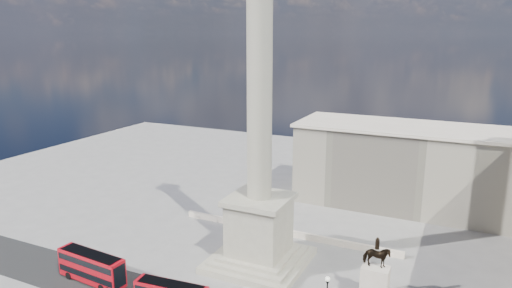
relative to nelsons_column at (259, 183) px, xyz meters
name	(u,v)px	position (x,y,z in m)	size (l,w,h in m)	color
ground	(245,278)	(0.00, -5.00, -12.92)	(180.00, 180.00, 0.00)	gray
nelsons_column	(259,183)	(0.00, 0.00, 0.00)	(14.00, 14.00, 49.85)	#ADA790
balustrade_wall	(286,232)	(0.00, 11.00, -12.37)	(40.00, 0.60, 1.10)	beige
building_northeast	(425,168)	(20.00, 35.00, -4.59)	(51.00, 17.00, 16.60)	#BEB59C
red_bus_e	(92,267)	(-18.95, -15.15, -10.59)	(11.09, 3.31, 4.43)	#B00913
equestrian_statue	(375,279)	(17.96, -2.65, -9.75)	(4.38, 3.28, 9.02)	beige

